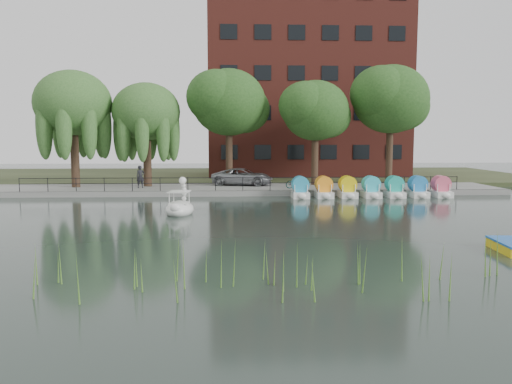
{
  "coord_description": "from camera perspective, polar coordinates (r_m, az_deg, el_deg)",
  "views": [
    {
      "loc": [
        -0.86,
        -23.02,
        4.26
      ],
      "look_at": [
        0.5,
        4.0,
        1.3
      ],
      "focal_mm": 35.0,
      "sensor_mm": 36.0,
      "label": 1
    }
  ],
  "objects": [
    {
      "name": "pedestrian",
      "position": [
        39.3,
        -13.07,
        1.89
      ],
      "size": [
        0.85,
        0.73,
        1.98
      ],
      "primitive_type": "imported",
      "rotation": [
        0.0,
        0.0,
        0.42
      ],
      "color": "black",
      "rests_on": "promenade"
    },
    {
      "name": "willow_mid",
      "position": [
        40.62,
        -12.44,
        8.9
      ],
      "size": [
        5.32,
        5.32,
        8.15
      ],
      "color": "#473323",
      "rests_on": "promenade"
    },
    {
      "name": "broadleaf_right",
      "position": [
        41.15,
        6.81,
        9.16
      ],
      "size": [
        5.4,
        5.4,
        8.32
      ],
      "color": "#473323",
      "rests_on": "promenade"
    },
    {
      "name": "promenade",
      "position": [
        39.24,
        -1.61,
        0.3
      ],
      "size": [
        40.0,
        6.0,
        0.4
      ],
      "primitive_type": "cube",
      "color": "gray",
      "rests_on": "ground_plane"
    },
    {
      "name": "willow_left",
      "position": [
        41.43,
        -20.2,
        9.48
      ],
      "size": [
        5.88,
        5.88,
        9.01
      ],
      "color": "#473323",
      "rests_on": "promenade"
    },
    {
      "name": "land_strip",
      "position": [
        53.19,
        -1.95,
        1.84
      ],
      "size": [
        60.0,
        22.0,
        0.36
      ],
      "primitive_type": "cube",
      "color": "#47512D",
      "rests_on": "ground_plane"
    },
    {
      "name": "bicycle",
      "position": [
        38.27,
        4.65,
        1.19
      ],
      "size": [
        1.01,
        1.82,
        1.0
      ],
      "primitive_type": "imported",
      "rotation": [
        0.0,
        0.0,
        1.82
      ],
      "color": "gray",
      "rests_on": "promenade"
    },
    {
      "name": "reed_bank",
      "position": [
        14.3,
        8.85,
        -8.67
      ],
      "size": [
        24.0,
        2.4,
        1.2
      ],
      "color": "#669938",
      "rests_on": "ground_plane"
    },
    {
      "name": "swan_boat",
      "position": [
        28.21,
        -8.7,
        -1.6
      ],
      "size": [
        1.82,
        2.58,
        2.03
      ],
      "rotation": [
        0.0,
        0.0,
        -0.14
      ],
      "color": "white",
      "rests_on": "ground_plane"
    },
    {
      "name": "pedal_boat_row",
      "position": [
        36.53,
        13.01,
        0.34
      ],
      "size": [
        11.35,
        1.7,
        1.4
      ],
      "color": "white",
      "rests_on": "ground_plane"
    },
    {
      "name": "yellow_rowboat",
      "position": [
        21.09,
        27.24,
        -5.51
      ],
      "size": [
        1.32,
        2.29,
        0.4
      ],
      "rotation": [
        0.0,
        0.0,
        -0.09
      ],
      "color": "yellow",
      "rests_on": "ground_plane"
    },
    {
      "name": "minivan",
      "position": [
        40.58,
        -1.54,
        1.9
      ],
      "size": [
        3.66,
        6.07,
        1.58
      ],
      "primitive_type": "imported",
      "rotation": [
        0.0,
        0.0,
        1.38
      ],
      "color": "gray",
      "rests_on": "promenade"
    },
    {
      "name": "railing",
      "position": [
        36.42,
        -1.52,
        1.33
      ],
      "size": [
        32.0,
        0.05,
        1.0
      ],
      "color": "black",
      "rests_on": "promenade"
    },
    {
      "name": "kerb",
      "position": [
        36.31,
        -1.51,
        -0.18
      ],
      "size": [
        40.0,
        0.25,
        0.4
      ],
      "primitive_type": "cube",
      "color": "gray",
      "rests_on": "ground_plane"
    },
    {
      "name": "broadleaf_center",
      "position": [
        41.12,
        -3.12,
        10.14
      ],
      "size": [
        6.0,
        6.0,
        9.25
      ],
      "color": "#473323",
      "rests_on": "promenade"
    },
    {
      "name": "apartment_building",
      "position": [
        53.81,
        5.65,
        11.65
      ],
      "size": [
        20.0,
        10.07,
        18.0
      ],
      "color": "#4C1E16",
      "rests_on": "land_strip"
    },
    {
      "name": "broadleaf_far",
      "position": [
        43.73,
        15.16,
        10.14
      ],
      "size": [
        6.3,
        6.3,
        9.71
      ],
      "color": "#473323",
      "rests_on": "promenade"
    },
    {
      "name": "ground_plane",
      "position": [
        23.43,
        -0.73,
        -4.23
      ],
      "size": [
        120.0,
        120.0,
        0.0
      ],
      "primitive_type": "plane",
      "color": "#33403A"
    }
  ]
}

